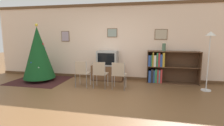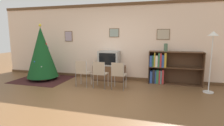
{
  "view_description": "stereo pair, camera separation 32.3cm",
  "coord_description": "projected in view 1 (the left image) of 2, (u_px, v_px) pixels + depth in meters",
  "views": [
    {
      "loc": [
        1.4,
        -3.72,
        1.59
      ],
      "look_at": [
        0.32,
        1.36,
        0.77
      ],
      "focal_mm": 28.0,
      "sensor_mm": 36.0,
      "label": 1
    },
    {
      "loc": [
        1.72,
        -3.64,
        1.59
      ],
      "look_at": [
        0.32,
        1.36,
        0.77
      ],
      "focal_mm": 28.0,
      "sensor_mm": 36.0,
      "label": 2
    }
  ],
  "objects": [
    {
      "name": "ground_plane",
      "position": [
        87.0,
        103.0,
        4.13
      ],
      "size": [
        24.0,
        24.0,
        0.0
      ],
      "primitive_type": "plane",
      "color": "brown"
    },
    {
      "name": "wall_back",
      "position": [
        110.0,
        42.0,
        6.33
      ],
      "size": [
        9.1,
        0.11,
        2.7
      ],
      "color": "beige",
      "rests_on": "ground_plane"
    },
    {
      "name": "area_rug",
      "position": [
        40.0,
        80.0,
        6.2
      ],
      "size": [
        1.86,
        1.63,
        0.01
      ],
      "color": "#381919",
      "rests_on": "ground_plane"
    },
    {
      "name": "christmas_tree",
      "position": [
        38.0,
        53.0,
        6.04
      ],
      "size": [
        1.08,
        1.08,
        1.98
      ],
      "color": "maroon",
      "rests_on": "area_rug"
    },
    {
      "name": "tv_console",
      "position": [
        108.0,
        73.0,
        6.22
      ],
      "size": [
        1.1,
        0.47,
        0.54
      ],
      "color": "#4C311E",
      "rests_on": "ground_plane"
    },
    {
      "name": "television",
      "position": [
        107.0,
        58.0,
        6.13
      ],
      "size": [
        0.71,
        0.46,
        0.51
      ],
      "color": "#9E9E99",
      "rests_on": "tv_console"
    },
    {
      "name": "folding_chair_left",
      "position": [
        82.0,
        72.0,
        5.35
      ],
      "size": [
        0.4,
        0.4,
        0.82
      ],
      "color": "tan",
      "rests_on": "ground_plane"
    },
    {
      "name": "folding_chair_center",
      "position": [
        100.0,
        73.0,
        5.23
      ],
      "size": [
        0.4,
        0.4,
        0.82
      ],
      "color": "tan",
      "rests_on": "ground_plane"
    },
    {
      "name": "folding_chair_right",
      "position": [
        119.0,
        74.0,
        5.11
      ],
      "size": [
        0.4,
        0.4,
        0.82
      ],
      "color": "tan",
      "rests_on": "ground_plane"
    },
    {
      "name": "bookshelf",
      "position": [
        163.0,
        67.0,
        5.84
      ],
      "size": [
        1.67,
        0.36,
        1.08
      ],
      "color": "brown",
      "rests_on": "ground_plane"
    },
    {
      "name": "vase",
      "position": [
        164.0,
        47.0,
        5.7
      ],
      "size": [
        0.12,
        0.12,
        0.26
      ],
      "color": "#47664C",
      "rests_on": "bookshelf"
    },
    {
      "name": "standing_lamp",
      "position": [
        210.0,
        46.0,
        4.87
      ],
      "size": [
        0.28,
        0.28,
        1.7
      ],
      "color": "silver",
      "rests_on": "ground_plane"
    }
  ]
}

